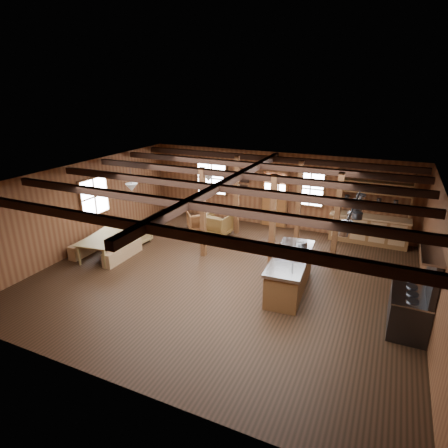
{
  "coord_description": "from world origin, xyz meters",
  "views": [
    {
      "loc": [
        3.83,
        -8.51,
        5.01
      ],
      "look_at": [
        -0.29,
        0.54,
        1.34
      ],
      "focal_mm": 30.0,
      "sensor_mm": 36.0,
      "label": 1
    }
  ],
  "objects_px": {
    "kitchen_island": "(290,272)",
    "commercial_range": "(412,303)",
    "armchair_a": "(198,221)",
    "armchair_b": "(218,224)",
    "armchair_c": "(138,233)",
    "dining_table": "(108,246)"
  },
  "relations": [
    {
      "from": "kitchen_island",
      "to": "dining_table",
      "type": "relative_size",
      "value": 1.37
    },
    {
      "from": "armchair_a",
      "to": "armchair_c",
      "type": "height_order",
      "value": "armchair_a"
    },
    {
      "from": "kitchen_island",
      "to": "armchair_b",
      "type": "distance_m",
      "value": 4.27
    },
    {
      "from": "armchair_b",
      "to": "armchair_c",
      "type": "bearing_deg",
      "value": 43.29
    },
    {
      "from": "kitchen_island",
      "to": "dining_table",
      "type": "bearing_deg",
      "value": 179.24
    },
    {
      "from": "kitchen_island",
      "to": "commercial_range",
      "type": "xyz_separation_m",
      "value": [
        2.85,
        -0.54,
        0.14
      ]
    },
    {
      "from": "commercial_range",
      "to": "armchair_a",
      "type": "relative_size",
      "value": 2.55
    },
    {
      "from": "commercial_range",
      "to": "dining_table",
      "type": "bearing_deg",
      "value": 178.52
    },
    {
      "from": "armchair_a",
      "to": "armchair_b",
      "type": "height_order",
      "value": "armchair_b"
    },
    {
      "from": "commercial_range",
      "to": "armchair_c",
      "type": "distance_m",
      "value": 8.49
    },
    {
      "from": "armchair_b",
      "to": "armchair_a",
      "type": "bearing_deg",
      "value": -6.03
    },
    {
      "from": "dining_table",
      "to": "armchair_b",
      "type": "relative_size",
      "value": 2.14
    },
    {
      "from": "armchair_a",
      "to": "commercial_range",
      "type": "bearing_deg",
      "value": 114.3
    },
    {
      "from": "commercial_range",
      "to": "armchair_a",
      "type": "xyz_separation_m",
      "value": [
        -7.06,
        3.38,
        -0.28
      ]
    },
    {
      "from": "dining_table",
      "to": "armchair_a",
      "type": "distance_m",
      "value": 3.49
    },
    {
      "from": "kitchen_island",
      "to": "armchair_c",
      "type": "bearing_deg",
      "value": 166.41
    },
    {
      "from": "dining_table",
      "to": "armchair_c",
      "type": "distance_m",
      "value": 1.27
    },
    {
      "from": "armchair_a",
      "to": "dining_table",
      "type": "bearing_deg",
      "value": 24.62
    },
    {
      "from": "commercial_range",
      "to": "kitchen_island",
      "type": "bearing_deg",
      "value": 169.19
    },
    {
      "from": "dining_table",
      "to": "armchair_c",
      "type": "height_order",
      "value": "armchair_c"
    },
    {
      "from": "kitchen_island",
      "to": "commercial_range",
      "type": "relative_size",
      "value": 1.34
    },
    {
      "from": "commercial_range",
      "to": "armchair_c",
      "type": "height_order",
      "value": "commercial_range"
    }
  ]
}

